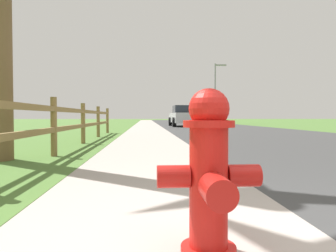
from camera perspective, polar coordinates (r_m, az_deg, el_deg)
ground_plane at (r=26.03m, az=-1.72°, el=0.20°), size 120.00×120.00×0.00m
road_asphalt at (r=28.38m, az=5.19°, el=0.33°), size 7.00×66.00×0.01m
curb_concrete at (r=28.07m, az=-8.02°, el=0.30°), size 6.00×66.00×0.01m
grass_verge at (r=28.21m, az=-11.06°, el=0.30°), size 5.00×66.00×0.00m
fire_hydrant at (r=1.64m, az=7.53°, el=-8.15°), size 0.54×0.45×0.85m
rail_fence at (r=7.09m, az=-17.22°, el=0.92°), size 0.11×12.98×1.05m
parked_suv_silver at (r=22.36m, az=3.21°, el=1.82°), size 2.20×4.54×1.48m
street_lamp at (r=31.14m, az=8.78°, el=6.92°), size 1.17×0.20×5.87m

